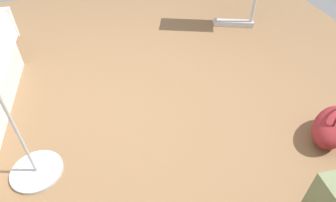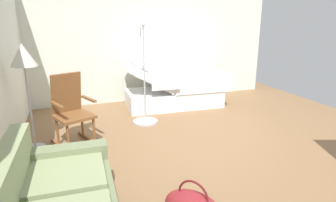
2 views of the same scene
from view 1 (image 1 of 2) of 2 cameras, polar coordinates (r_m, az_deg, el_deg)
ground_plane at (r=3.20m, az=-3.88°, el=-0.61°), size 6.59×6.59×0.00m
duffel_bag at (r=3.14m, az=29.30°, el=-4.35°), size 0.64×0.59×0.43m
iv_pole at (r=2.66m, az=-25.68°, el=-9.33°), size 0.44×0.44×1.69m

